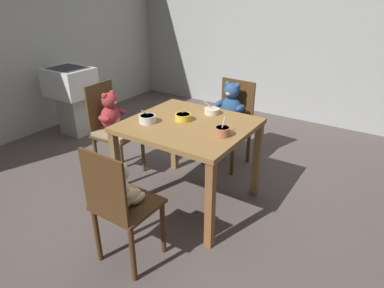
{
  "coord_description": "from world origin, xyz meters",
  "views": [
    {
      "loc": [
        1.38,
        -2.06,
        1.73
      ],
      "look_at": [
        0.0,
        0.05,
        0.53
      ],
      "focal_mm": 31.03,
      "sensor_mm": 36.0,
      "label": 1
    }
  ],
  "objects": [
    {
      "name": "ground_plane",
      "position": [
        0.0,
        0.0,
        -0.02
      ],
      "size": [
        5.2,
        5.2,
        0.04
      ],
      "color": "#594D4A"
    },
    {
      "name": "wall_rear",
      "position": [
        0.0,
        2.56,
        1.44
      ],
      "size": [
        5.2,
        0.08,
        2.87
      ],
      "primitive_type": "cube",
      "color": "#A8ACAA",
      "rests_on": "ground_plane"
    },
    {
      "name": "dining_table",
      "position": [
        0.0,
        0.0,
        0.64
      ],
      "size": [
        0.98,
        0.89,
        0.74
      ],
      "color": "olive",
      "rests_on": "ground_plane"
    },
    {
      "name": "teddy_chair_near_front",
      "position": [
        0.05,
        -0.84,
        0.53
      ],
      "size": [
        0.39,
        0.37,
        0.88
      ],
      "rotation": [
        0.0,
        0.0,
        1.56
      ],
      "color": "#4F3118",
      "rests_on": "ground_plane"
    },
    {
      "name": "teddy_chair_near_left",
      "position": [
        -0.88,
        0.0,
        0.56
      ],
      "size": [
        0.41,
        0.4,
        0.92
      ],
      "rotation": [
        0.0,
        0.0,
        0.06
      ],
      "color": "#4B3D1F",
      "rests_on": "ground_plane"
    },
    {
      "name": "teddy_chair_far_center",
      "position": [
        -0.05,
        0.83,
        0.57
      ],
      "size": [
        0.44,
        0.43,
        0.88
      ],
      "rotation": [
        0.0,
        0.0,
        -1.64
      ],
      "color": "#4F3218",
      "rests_on": "ground_plane"
    },
    {
      "name": "porridge_bowl_cream_far_center",
      "position": [
        0.05,
        0.29,
        0.76
      ],
      "size": [
        0.13,
        0.13,
        0.11
      ],
      "color": "beige",
      "rests_on": "dining_table"
    },
    {
      "name": "porridge_bowl_yellow_center",
      "position": [
        -0.07,
        0.03,
        0.77
      ],
      "size": [
        0.13,
        0.13,
        0.12
      ],
      "color": "yellow",
      "rests_on": "dining_table"
    },
    {
      "name": "porridge_bowl_white_near_left",
      "position": [
        -0.28,
        -0.17,
        0.77
      ],
      "size": [
        0.14,
        0.15,
        0.13
      ],
      "color": "silver",
      "rests_on": "dining_table"
    },
    {
      "name": "porridge_bowl_terracotta_near_right",
      "position": [
        0.34,
        -0.07,
        0.77
      ],
      "size": [
        0.12,
        0.13,
        0.12
      ],
      "color": "#B56D48",
      "rests_on": "dining_table"
    },
    {
      "name": "sink_basin",
      "position": [
        -2.05,
        0.45,
        0.56
      ],
      "size": [
        0.55,
        0.44,
        0.85
      ],
      "color": "#B7B2A8",
      "rests_on": "ground_plane"
    }
  ]
}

